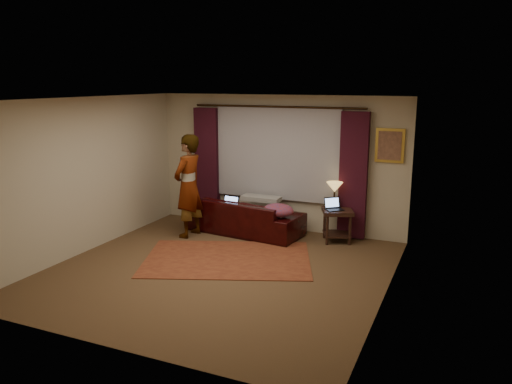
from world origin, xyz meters
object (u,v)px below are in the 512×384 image
Objects in this scene: tiffany_lamp at (334,195)px; laptop_table at (335,204)px; laptop_sofa at (228,203)px; end_table at (337,225)px; sofa at (245,210)px; person at (188,186)px.

laptop_table is at bearing -71.43° from tiffany_lamp.
laptop_sofa is 2.10m from end_table.
end_table is 0.41m from laptop_table.
end_table is at bearing -45.14° from tiffany_lamp.
sofa reaches higher than laptop_sofa.
person is (-0.55, -0.51, 0.39)m from laptop_sofa.
laptop_table is (-0.04, -0.07, 0.41)m from end_table.
tiffany_lamp reaches higher than end_table.
person reaches higher than laptop_table.
laptop_table is 2.69m from person.
laptop_sofa is 2.03m from tiffany_lamp.
end_table is 2.81m from person.
sofa is at bearing -174.19° from end_table.
person reaches higher than tiffany_lamp.
laptop_sofa is at bearing 137.87° from person.
laptop_table is (2.03, 0.19, 0.14)m from laptop_sofa.
sofa is 1.73m from laptop_table.
laptop_table is 0.17× the size of person.
tiffany_lamp is 2.68m from person.
tiffany_lamp is at bearing 68.75° from laptop_table.
tiffany_lamp reaches higher than laptop_table.
end_table is (2.07, 0.26, -0.27)m from laptop_sofa.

